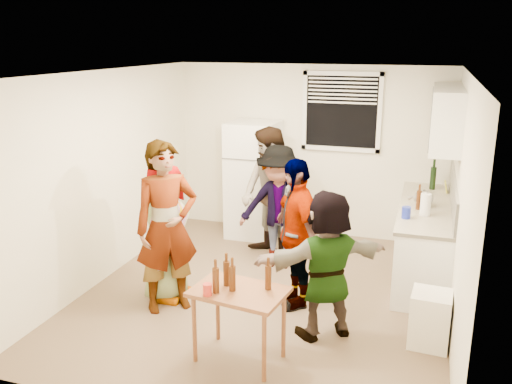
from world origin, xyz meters
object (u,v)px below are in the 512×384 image
(trash_bin, at_px, (430,321))
(serving_table, at_px, (240,359))
(guest_back_left, at_px, (269,258))
(guest_orange, at_px, (324,334))
(beer_bottle_counter, at_px, (418,209))
(red_cup, at_px, (208,295))
(guest_grey, at_px, (169,296))
(wine_bottle, at_px, (432,189))
(blue_cup, at_px, (406,218))
(refrigerator, at_px, (253,180))
(kettle, at_px, (423,206))
(guest_back_right, at_px, (278,265))
(guest_stripe, at_px, (171,307))
(guest_black, at_px, (294,303))
(beer_bottle_table, at_px, (268,289))

(trash_bin, relative_size, serving_table, 0.66)
(guest_back_left, height_order, guest_orange, guest_back_left)
(beer_bottle_counter, distance_m, red_cup, 2.96)
(beer_bottle_counter, bearing_deg, guest_grey, -153.24)
(guest_grey, bearing_deg, red_cup, -136.33)
(wine_bottle, relative_size, blue_cup, 2.28)
(refrigerator, xyz_separation_m, guest_grey, (-0.28, -2.26, -0.85))
(wine_bottle, bearing_deg, kettle, -96.79)
(wine_bottle, height_order, guest_back_left, wine_bottle)
(blue_cup, height_order, red_cup, blue_cup)
(red_cup, height_order, guest_back_right, red_cup)
(red_cup, height_order, guest_back_left, red_cup)
(red_cup, distance_m, guest_grey, 1.63)
(beer_bottle_counter, bearing_deg, serving_table, -122.46)
(refrigerator, xyz_separation_m, kettle, (2.40, -0.78, 0.05))
(kettle, xyz_separation_m, guest_stripe, (-2.55, -1.70, -0.90))
(red_cup, bearing_deg, guest_grey, 130.85)
(guest_grey, bearing_deg, serving_table, -125.37)
(blue_cup, bearing_deg, guest_back_right, 169.14)
(kettle, distance_m, trash_bin, 1.75)
(trash_bin, bearing_deg, guest_back_right, 143.72)
(serving_table, xyz_separation_m, guest_stripe, (-1.06, 0.71, 0.00))
(trash_bin, bearing_deg, guest_grey, 177.02)
(wine_bottle, distance_m, red_cup, 3.89)
(blue_cup, distance_m, serving_table, 2.47)
(guest_grey, distance_m, guest_back_right, 1.56)
(guest_back_right, height_order, guest_black, guest_back_right)
(guest_grey, xyz_separation_m, guest_stripe, (0.13, -0.22, 0.00))
(beer_bottle_counter, height_order, beer_bottle_table, beer_bottle_counter)
(refrigerator, distance_m, guest_stripe, 2.63)
(refrigerator, bearing_deg, guest_back_right, -56.80)
(serving_table, distance_m, guest_orange, 0.94)
(beer_bottle_counter, distance_m, guest_back_left, 2.07)
(guest_grey, distance_m, guest_orange, 1.87)
(beer_bottle_table, relative_size, guest_grey, 0.14)
(guest_orange, bearing_deg, kettle, -151.01)
(guest_stripe, bearing_deg, refrigerator, 44.73)
(guest_grey, bearing_deg, kettle, -58.36)
(wine_bottle, relative_size, guest_stripe, 0.16)
(kettle, xyz_separation_m, blue_cup, (-0.17, -0.53, 0.00))
(red_cup, relative_size, guest_black, 0.06)
(wine_bottle, bearing_deg, guest_orange, -109.88)
(beer_bottle_table, xyz_separation_m, guest_back_left, (-0.66, 2.27, -0.69))
(beer_bottle_counter, height_order, guest_black, beer_bottle_counter)
(serving_table, xyz_separation_m, guest_black, (0.21, 1.23, 0.00))
(blue_cup, relative_size, guest_orange, 0.09)
(wine_bottle, height_order, guest_stripe, wine_bottle)
(beer_bottle_counter, relative_size, guest_grey, 0.14)
(beer_bottle_table, distance_m, guest_orange, 0.99)
(guest_back_left, bearing_deg, refrigerator, 161.35)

